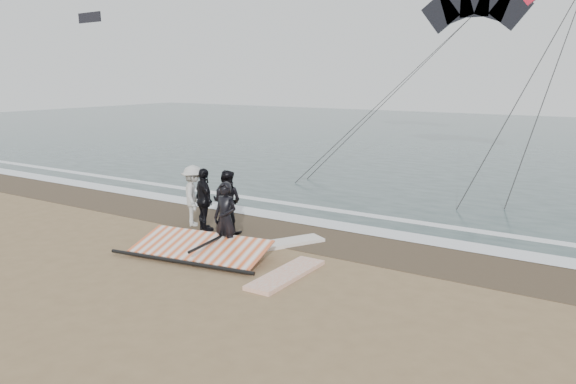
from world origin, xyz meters
name	(u,v)px	position (x,y,z in m)	size (l,w,h in m)	color
ground	(204,282)	(0.00, 0.00, 0.00)	(120.00, 120.00, 0.00)	#8C704C
sea	(514,141)	(0.00, 33.00, 0.01)	(120.00, 54.00, 0.02)	#233838
wet_sand	(307,235)	(0.00, 4.50, 0.01)	(120.00, 2.80, 0.01)	#4C3D2B
foam_near	(330,224)	(0.00, 5.90, 0.03)	(120.00, 0.90, 0.01)	white
foam_far	(354,213)	(0.00, 7.60, 0.03)	(120.00, 0.45, 0.01)	white
man_main	(225,218)	(-0.94, 1.94, 0.95)	(0.69, 0.46, 1.91)	black
board_white	(286,274)	(1.35, 1.33, 0.05)	(0.69, 2.47, 0.10)	white
board_cream	(282,243)	(-0.08, 3.33, 0.05)	(0.64, 2.38, 0.10)	silver
trio_cluster	(207,199)	(-2.89, 3.46, 0.95)	(2.59, 1.46, 1.91)	black
sail_rig	(202,248)	(-1.33, 1.44, 0.19)	(4.13, 2.21, 0.49)	black
kite_dark	(474,11)	(-2.26, 28.84, 8.59)	(7.97, 9.09, 19.93)	black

